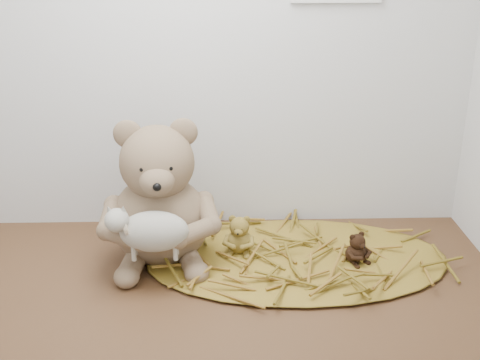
{
  "coord_description": "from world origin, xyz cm",
  "views": [
    {
      "loc": [
        7.25,
        -94.75,
        60.43
      ],
      "look_at": [
        10.07,
        3.91,
        20.5
      ],
      "focal_mm": 45.0,
      "sensor_mm": 36.0,
      "label": 1
    }
  ],
  "objects_px": {
    "mini_teddy_tan": "(239,233)",
    "mini_teddy_brown": "(357,246)",
    "main_teddy": "(159,192)",
    "toy_lamb": "(154,231)"
  },
  "relations": [
    {
      "from": "mini_teddy_tan",
      "to": "mini_teddy_brown",
      "type": "height_order",
      "value": "mini_teddy_tan"
    },
    {
      "from": "main_teddy",
      "to": "toy_lamb",
      "type": "xyz_separation_m",
      "value": [
        -0.0,
        -0.1,
        -0.03
      ]
    },
    {
      "from": "toy_lamb",
      "to": "mini_teddy_brown",
      "type": "height_order",
      "value": "toy_lamb"
    },
    {
      "from": "main_teddy",
      "to": "mini_teddy_brown",
      "type": "xyz_separation_m",
      "value": [
        0.39,
        -0.04,
        -0.1
      ]
    },
    {
      "from": "toy_lamb",
      "to": "mini_teddy_tan",
      "type": "xyz_separation_m",
      "value": [
        0.16,
        0.11,
        -0.06
      ]
    },
    {
      "from": "toy_lamb",
      "to": "mini_teddy_brown",
      "type": "xyz_separation_m",
      "value": [
        0.39,
        0.06,
        -0.07
      ]
    },
    {
      "from": "mini_teddy_brown",
      "to": "toy_lamb",
      "type": "bearing_deg",
      "value": 158.6
    },
    {
      "from": "main_teddy",
      "to": "mini_teddy_brown",
      "type": "relative_size",
      "value": 4.57
    },
    {
      "from": "main_teddy",
      "to": "mini_teddy_brown",
      "type": "bearing_deg",
      "value": -11.84
    },
    {
      "from": "main_teddy",
      "to": "mini_teddy_tan",
      "type": "distance_m",
      "value": 0.18
    }
  ]
}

